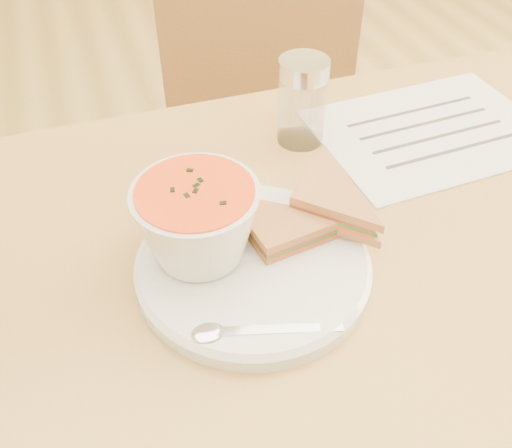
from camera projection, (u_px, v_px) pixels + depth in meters
name	position (u px, v px, depth m)	size (l,w,h in m)	color
dining_table	(315.00, 412.00, 0.90)	(1.00, 0.70, 0.75)	olive
chair_far	(266.00, 188.00, 1.18)	(0.40, 0.40, 0.91)	brown
plate	(253.00, 267.00, 0.61)	(0.25, 0.25, 0.02)	silver
soup_bowl	(198.00, 225.00, 0.58)	(0.13, 0.13, 0.09)	silver
sandwich_half_a	(267.00, 260.00, 0.59)	(0.10, 0.10, 0.03)	#C17744
sandwich_half_b	(289.00, 208.00, 0.62)	(0.11, 0.11, 0.03)	#C17744
spoon	(260.00, 331.00, 0.53)	(0.17, 0.03, 0.01)	silver
paper_menu	(431.00, 131.00, 0.81)	(0.32, 0.23, 0.00)	silver
condiment_shaker	(302.00, 102.00, 0.76)	(0.07, 0.07, 0.12)	silver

